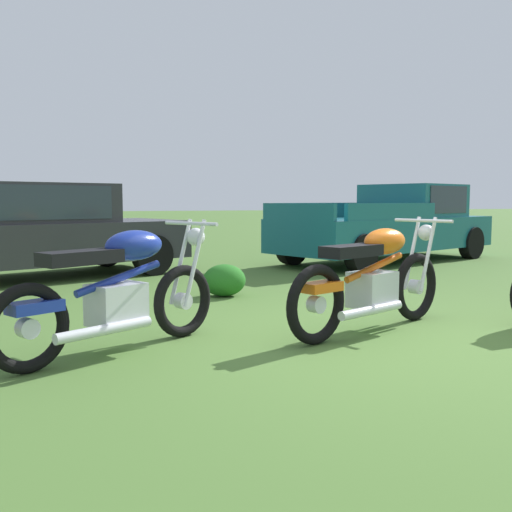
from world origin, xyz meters
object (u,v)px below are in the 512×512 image
Objects in this scene: pickup_truck_teal at (394,222)px; motorcycle_orange at (373,279)px; motorcycle_blue at (117,291)px; car_charcoal at (26,226)px; shrub_low at (224,280)px.

motorcycle_orange is at bearing -146.12° from pickup_truck_teal.
motorcycle_blue is 0.35× the size of pickup_truck_teal.
car_charcoal is 9.23× the size of shrub_low.
motorcycle_blue is 7.86m from pickup_truck_teal.
shrub_low is at bearing 26.20° from motorcycle_blue.
pickup_truck_teal is 9.74× the size of shrub_low.
pickup_truck_teal is at bearing -16.97° from car_charcoal.
motorcycle_orange is 3.70× the size of shrub_low.
car_charcoal reaches higher than motorcycle_blue.
pickup_truck_teal reaches higher than car_charcoal.
motorcycle_blue is 0.91× the size of motorcycle_orange.
motorcycle_orange reaches higher than shrub_low.
motorcycle_blue reaches higher than shrub_low.
pickup_truck_teal is 5.28m from shrub_low.
shrub_low is at bearing -167.14° from pickup_truck_teal.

